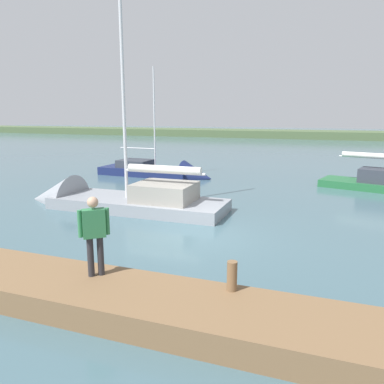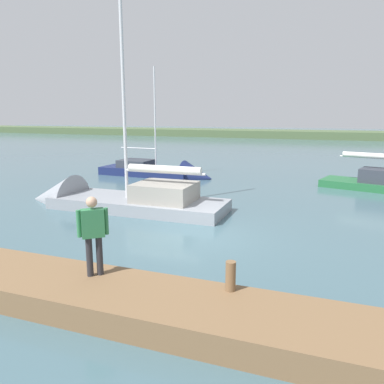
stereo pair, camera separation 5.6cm
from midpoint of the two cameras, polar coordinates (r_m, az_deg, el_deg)
The scene contains 7 objects.
ground_plane at distance 12.75m, azimuth 0.36°, elevation -6.64°, with size 200.00×200.00×0.00m, color #42606B.
far_shoreline at distance 66.38m, azimuth 16.81°, elevation 7.78°, with size 180.00×8.00×2.40m, color #4C603D.
dock_pier at distance 8.35m, azimuth -12.19°, elevation -15.24°, with size 24.18×1.91×0.54m, color brown.
mooring_post_far at distance 7.78m, azimuth 6.03°, elevation -12.45°, with size 0.21×0.21×0.61m, color brown.
sailboat_mid_channel at distance 17.14m, azimuth -12.88°, elevation -1.62°, with size 9.34×2.56×10.76m.
sailboat_far_left at distance 24.66m, azimuth -4.06°, elevation 2.64°, with size 7.78×2.44×7.86m.
person_on_dock at distance 8.43m, azimuth -14.45°, elevation -5.58°, with size 0.53×0.48×1.76m.
Camera 2 is at (-4.14, 11.37, 4.02)m, focal length 35.49 mm.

